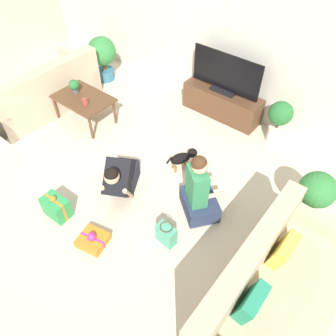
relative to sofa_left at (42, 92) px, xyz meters
name	(u,v)px	position (x,y,z in m)	size (l,w,h in m)	color
ground_plane	(117,189)	(2.37, -0.59, -0.30)	(16.00, 16.00, 0.00)	beige
wall_back	(228,33)	(2.37, 2.04, 1.00)	(8.40, 0.06, 2.60)	beige
sofa_left	(42,92)	(0.00, 0.00, 0.00)	(0.94, 1.97, 0.87)	#C6B293
sofa_right	(272,295)	(4.75, -0.77, 0.00)	(0.94, 1.97, 0.87)	#C6B293
coffee_table	(83,100)	(0.87, 0.20, 0.11)	(1.00, 0.64, 0.47)	brown
tv_console	(222,103)	(2.57, 1.77, -0.07)	(1.36, 0.40, 0.47)	brown
tv	(226,76)	(2.57, 1.77, 0.46)	(1.21, 0.20, 0.66)	black
potted_plant_corner_right	(316,193)	(4.60, 0.56, 0.21)	(0.44, 0.44, 0.79)	beige
potted_plant_back_right	(279,118)	(3.60, 1.72, 0.13)	(0.37, 0.37, 0.71)	beige
potted_plant_corner_left	(102,55)	(0.15, 1.34, 0.21)	(0.53, 0.53, 0.85)	#336B84
person_kneeling	(121,177)	(2.50, -0.59, 0.03)	(0.63, 0.80, 0.76)	#23232D
person_sitting	(199,193)	(3.46, -0.19, 0.06)	(0.66, 0.63, 0.98)	#283351
dog	(184,157)	(2.84, 0.33, -0.11)	(0.30, 0.45, 0.30)	black
gift_box_a	(56,207)	(2.09, -1.37, -0.16)	(0.34, 0.23, 0.36)	#2D934C
gift_box_b	(93,240)	(2.76, -1.38, -0.24)	(0.39, 0.37, 0.19)	orange
gift_bag_a	(166,234)	(3.43, -0.81, -0.16)	(0.25, 0.16, 0.31)	#4CA384
mug	(85,102)	(1.06, 0.10, 0.21)	(0.12, 0.08, 0.09)	#B23D38
tabletop_plant	(74,86)	(0.68, 0.22, 0.29)	(0.17, 0.17, 0.22)	#4C4C51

